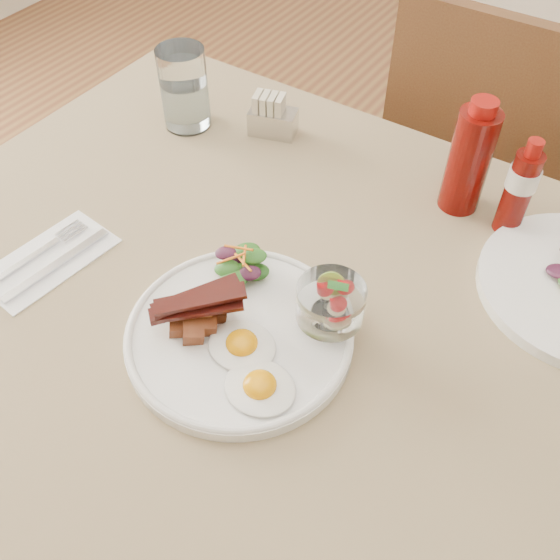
{
  "coord_description": "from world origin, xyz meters",
  "views": [
    {
      "loc": [
        0.2,
        -0.44,
        1.37
      ],
      "look_at": [
        -0.08,
        -0.02,
        0.82
      ],
      "focal_mm": 40.0,
      "sensor_mm": 36.0,
      "label": 1
    }
  ],
  "objects": [
    {
      "name": "table",
      "position": [
        0.0,
        0.0,
        0.66
      ],
      "size": [
        1.33,
        0.88,
        0.75
      ],
      "color": "brown",
      "rests_on": "ground"
    },
    {
      "name": "chair_far",
      "position": [
        0.0,
        0.66,
        0.52
      ],
      "size": [
        0.42,
        0.42,
        0.93
      ],
      "color": "brown",
      "rests_on": "ground"
    },
    {
      "name": "main_plate",
      "position": [
        -0.1,
        -0.08,
        0.76
      ],
      "size": [
        0.28,
        0.28,
        0.02
      ],
      "primitive_type": "cylinder",
      "color": "white",
      "rests_on": "table"
    },
    {
      "name": "fried_eggs",
      "position": [
        -0.06,
        -0.12,
        0.77
      ],
      "size": [
        0.14,
        0.11,
        0.02
      ],
      "rotation": [
        0.0,
        0.0,
        0.02
      ],
      "color": "white",
      "rests_on": "main_plate"
    },
    {
      "name": "bacon_potato_pile",
      "position": [
        -0.14,
        -0.1,
        0.79
      ],
      "size": [
        0.1,
        0.11,
        0.05
      ],
      "rotation": [
        0.0,
        0.0,
        0.4
      ],
      "color": "maroon",
      "rests_on": "main_plate"
    },
    {
      "name": "side_salad",
      "position": [
        -0.15,
        -0.01,
        0.78
      ],
      "size": [
        0.07,
        0.07,
        0.04
      ],
      "rotation": [
        0.0,
        0.0,
        -0.06
      ],
      "color": "#1A5015",
      "rests_on": "main_plate"
    },
    {
      "name": "fruit_cup",
      "position": [
        -0.01,
        -0.02,
        0.81
      ],
      "size": [
        0.08,
        0.08,
        0.08
      ],
      "rotation": [
        0.0,
        0.0,
        -0.16
      ],
      "color": "white",
      "rests_on": "main_plate"
    },
    {
      "name": "ketchup_bottle",
      "position": [
        0.03,
        0.3,
        0.83
      ],
      "size": [
        0.08,
        0.08,
        0.18
      ],
      "rotation": [
        0.0,
        0.0,
        0.36
      ],
      "color": "#530804",
      "rests_on": "table"
    },
    {
      "name": "hot_sauce_bottle",
      "position": [
        0.11,
        0.29,
        0.83
      ],
      "size": [
        0.04,
        0.04,
        0.15
      ],
      "rotation": [
        0.0,
        0.0,
        0.04
      ],
      "color": "#530804",
      "rests_on": "table"
    },
    {
      "name": "sugar_caddy",
      "position": [
        -0.31,
        0.3,
        0.78
      ],
      "size": [
        0.09,
        0.06,
        0.07
      ],
      "rotation": [
        0.0,
        0.0,
        0.3
      ],
      "color": "silver",
      "rests_on": "table"
    },
    {
      "name": "water_glass",
      "position": [
        -0.44,
        0.24,
        0.81
      ],
      "size": [
        0.08,
        0.08,
        0.14
      ],
      "color": "white",
      "rests_on": "table"
    },
    {
      "name": "napkin_cutlery",
      "position": [
        -0.4,
        -0.12,
        0.75
      ],
      "size": [
        0.12,
        0.19,
        0.01
      ],
      "rotation": [
        0.0,
        0.0,
        -0.11
      ],
      "color": "white",
      "rests_on": "table"
    }
  ]
}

